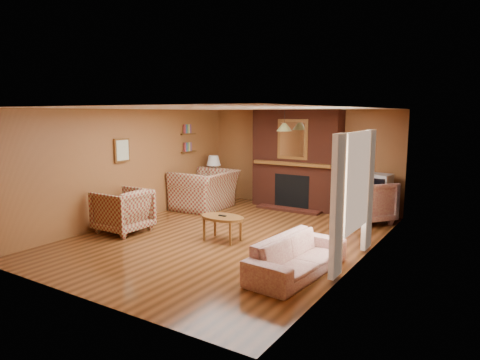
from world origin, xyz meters
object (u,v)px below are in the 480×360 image
Objects in this scene: table_lamp at (214,166)px; tv_stand at (378,207)px; floral_sofa at (298,256)px; coffee_table at (222,219)px; fireplace at (296,160)px; crt_tv at (379,184)px; floral_armchair at (365,201)px; side_table at (214,190)px; plaid_armchair at (123,211)px; plaid_loveseat at (205,190)px.

tv_stand is at bearing 4.82° from table_lamp.
coffee_table is at bearing 72.37° from floral_sofa.
tv_stand is at bearing -5.15° from fireplace.
fireplace reaches higher than crt_tv.
fireplace is 2.06m from floral_armchair.
side_table reaches higher than floral_sofa.
floral_sofa is 3.53m from floral_armchair.
tv_stand is 0.51m from crt_tv.
plaid_armchair reaches higher than floral_sofa.
plaid_armchair is at bearing -132.50° from tv_stand.
side_table is (-0.25, 0.72, -0.15)m from plaid_loveseat.
floral_sofa is at bearing -92.24° from crt_tv.
fireplace is 4.18× the size of tv_stand.
floral_sofa is 3.84m from tv_stand.
plaid_loveseat is at bearing -70.90° from side_table.
crt_tv reaches higher than floral_armchair.
coffee_table is (1.89, -1.99, -0.07)m from plaid_loveseat.
tv_stand is (2.05, -0.18, -0.89)m from fireplace.
floral_armchair reaches higher than tv_stand.
fireplace is 2.24m from tv_stand.
plaid_loveseat is 2.54m from plaid_armchair.
floral_armchair is at bearing -121.44° from crt_tv.
plaid_armchair is 0.91× the size of floral_armchair.
table_lamp reaches higher than plaid_armchair.
fireplace is at bearing 23.29° from floral_armchair.
fireplace is 2.78× the size of coffee_table.
plaid_armchair is 0.51× the size of floral_sofa.
tv_stand is at bearing 2.76° from floral_sofa.
plaid_loveseat is 2.49× the size of tv_stand.
fireplace is 2.09m from crt_tv.
table_lamp is at bearing 53.95° from floral_sofa.
side_table is at bearing -177.33° from plaid_armchair.
side_table is 4.19m from crt_tv.
floral_armchair is (-0.04, 3.52, 0.19)m from floral_sofa.
table_lamp reaches higher than floral_sofa.
plaid_loveseat reaches higher than floral_sofa.
table_lamp is at bearing -169.77° from tv_stand.
table_lamp is (-2.14, 2.71, 0.56)m from coffee_table.
plaid_loveseat is 1.54× the size of plaid_armchair.
floral_sofa is 2.02m from coffee_table.
floral_armchair is 1.64× the size of side_table.
side_table is at bearing -175.26° from crt_tv.
plaid_armchair is at bearing -4.95° from plaid_loveseat.
crt_tv is at bearing 4.74° from table_lamp.
side_table reaches higher than coffee_table.
floral_armchair is at bearing 0.54° from side_table.
floral_armchair is 0.40m from tv_stand.
crt_tv is (0.19, 0.31, 0.33)m from floral_armchair.
fireplace is at bearing 152.86° from plaid_armchair.
tv_stand is (0.15, 3.83, 0.02)m from floral_sofa.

